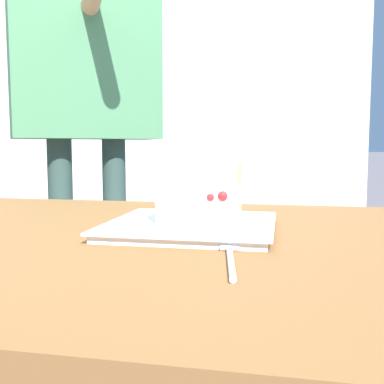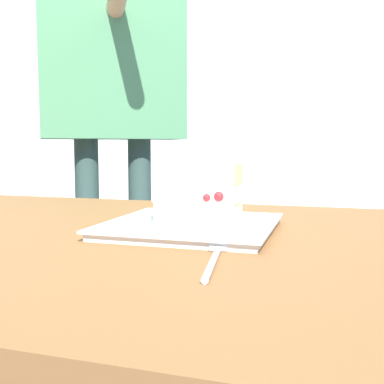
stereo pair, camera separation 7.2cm
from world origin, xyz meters
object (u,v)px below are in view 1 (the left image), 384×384
at_px(cake_slice, 200,193).
at_px(diner_person, 85,53).
at_px(patio_table, 83,286).
at_px(dessert_plate, 192,226).
at_px(dessert_fork, 230,256).

bearing_deg(cake_slice, diner_person, 125.28).
relative_size(patio_table, cake_slice, 12.83).
bearing_deg(diner_person, cake_slice, -54.72).
height_order(dessert_plate, dessert_fork, dessert_plate).
xyz_separation_m(dessert_fork, diner_person, (-0.57, 0.88, 0.43)).
bearing_deg(cake_slice, dessert_fork, -67.58).
bearing_deg(patio_table, dessert_fork, -27.79).
relative_size(dessert_plate, diner_person, 0.15).
xyz_separation_m(dessert_plate, diner_person, (-0.49, 0.71, 0.43)).
height_order(dessert_plate, cake_slice, cake_slice).
relative_size(dessert_plate, dessert_fork, 1.53).
height_order(cake_slice, dessert_fork, cake_slice).
height_order(cake_slice, diner_person, diner_person).
distance_m(patio_table, dessert_fork, 0.30).
distance_m(dessert_fork, diner_person, 1.14).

